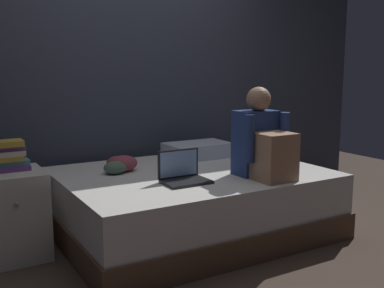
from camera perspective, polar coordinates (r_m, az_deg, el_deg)
name	(u,v)px	position (r m, az deg, el deg)	size (l,w,h in m)	color
ground_plane	(189,250)	(3.37, -0.41, -12.99)	(8.00, 8.00, 0.00)	#47382D
wall_back	(121,61)	(4.19, -8.79, 10.22)	(5.60, 0.10, 2.70)	#383D4C
bed	(192,202)	(3.62, -0.05, -7.23)	(2.00, 1.50, 0.50)	brown
nightstand	(12,215)	(3.37, -21.52, -8.22)	(0.44, 0.46, 0.60)	beige
person_sitting	(263,143)	(3.37, 8.80, 0.13)	(0.39, 0.44, 0.66)	navy
laptop	(183,174)	(3.21, -1.13, -3.78)	(0.32, 0.23, 0.22)	black
pillow	(198,150)	(4.09, 0.71, -0.76)	(0.56, 0.36, 0.13)	silver
book_stack	(10,156)	(3.32, -21.75, -1.39)	(0.24, 0.16, 0.20)	#703D84
clothes_pile	(120,164)	(3.58, -8.96, -2.48)	(0.29, 0.30, 0.12)	#8E3D47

